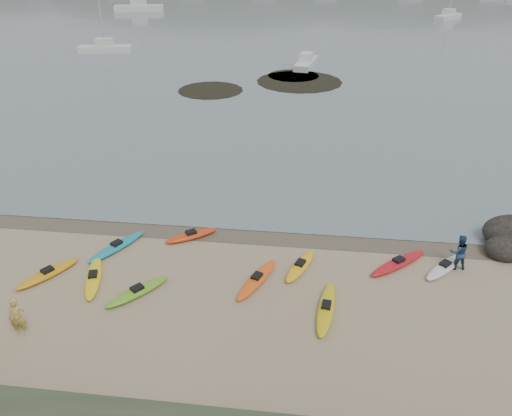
# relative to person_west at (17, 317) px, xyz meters

# --- Properties ---
(ground) EXTENTS (600.00, 600.00, 0.00)m
(ground) POSITION_rel_person_west_xyz_m (8.75, 9.30, -0.92)
(ground) COLOR tan
(ground) RESTS_ON ground
(wet_sand) EXTENTS (60.00, 60.00, 0.00)m
(wet_sand) POSITION_rel_person_west_xyz_m (8.75, 9.00, -0.92)
(wet_sand) COLOR brown
(wet_sand) RESTS_ON ground
(kayaks) EXTENTS (21.83, 8.29, 0.34)m
(kayaks) POSITION_rel_person_west_xyz_m (7.99, 5.25, -0.75)
(kayaks) COLOR yellow
(kayaks) RESTS_ON ground
(person_west) EXTENTS (0.78, 0.62, 1.85)m
(person_west) POSITION_rel_person_west_xyz_m (0.00, 0.00, 0.00)
(person_west) COLOR tan
(person_west) RESTS_ON ground
(person_east) EXTENTS (0.99, 0.81, 1.88)m
(person_east) POSITION_rel_person_west_xyz_m (19.09, 7.05, 0.02)
(person_east) COLOR navy
(person_east) RESTS_ON ground
(kelp_mats) EXTENTS (17.40, 13.53, 0.04)m
(kelp_mats) POSITION_rel_person_west_xyz_m (7.13, 40.66, -0.90)
(kelp_mats) COLOR black
(kelp_mats) RESTS_ON water
(moored_boats) EXTENTS (93.62, 77.13, 1.41)m
(moored_boats) POSITION_rel_person_west_xyz_m (2.66, 85.68, -0.34)
(moored_boats) COLOR silver
(moored_boats) RESTS_ON ground
(far_hills) EXTENTS (550.00, 135.00, 80.00)m
(far_hills) POSITION_rel_person_west_xyz_m (48.12, 203.27, -16.85)
(far_hills) COLOR #384235
(far_hills) RESTS_ON ground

